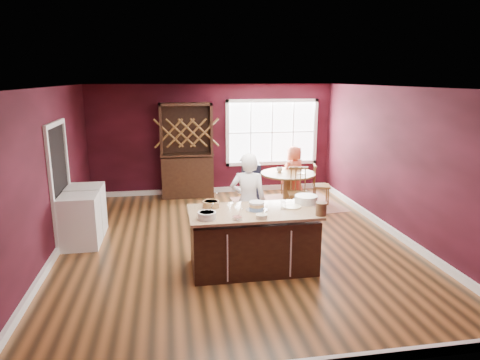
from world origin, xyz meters
The scene contains 27 objects.
room_shell centered at (0.00, 0.00, 1.35)m, with size 7.00×7.00×7.00m.
window centered at (1.50, 3.47, 1.50)m, with size 2.36×0.10×1.66m, color white, non-canonical shape.
doorway centered at (-2.97, 0.60, 1.02)m, with size 0.08×1.26×2.13m, color white, non-canonical shape.
kitchen_island centered at (0.11, -1.06, 0.44)m, with size 1.92×1.00×0.92m.
dining_table centered at (1.55, 2.10, 0.53)m, with size 1.24×1.24×0.75m.
baker centered at (0.19, -0.28, 0.83)m, with size 0.61×0.40×1.66m, color white.
layer_cake centered at (0.17, -1.04, 0.99)m, with size 0.32×0.32×0.13m, color silver, non-canonical shape.
bowl_blue centered at (-0.60, -1.32, 0.97)m, with size 0.26×0.26×0.10m, color silver.
bowl_yellow centered at (-0.49, -0.78, 0.97)m, with size 0.26×0.26×0.10m, color #996A4A.
bowl_pink centered at (-0.19, -1.44, 0.95)m, with size 0.14×0.14×0.05m, color silver.
bowl_olive centered at (0.16, -1.43, 0.95)m, with size 0.17×0.17×0.06m, color beige.
drinking_glass centered at (0.57, -1.08, 1.00)m, with size 0.08×0.08×0.16m, color white.
dinner_plate centered at (0.73, -0.98, 0.93)m, with size 0.29×0.29×0.02m, color beige.
white_tub centered at (1.01, -0.81, 0.98)m, with size 0.36×0.36×0.12m, color silver.
stoneware_crock centered at (1.03, -1.44, 1.02)m, with size 0.16×0.16×0.19m, color brown.
rug centered at (1.55, 2.10, 0.01)m, with size 2.31×1.79×0.01m, color brown.
chair_east centered at (2.34, 2.05, 0.47)m, with size 0.39×0.37×0.93m, color brown, non-canonical shape.
chair_south centered at (1.58, 1.34, 0.51)m, with size 0.43×0.41×1.02m, color #9B592C, non-canonical shape.
chair_north centered at (1.84, 2.86, 0.47)m, with size 0.39×0.37×0.94m, color #995A24, non-canonical shape.
seated_woman centered at (1.83, 2.56, 0.64)m, with size 0.63×0.41×1.28m, color #C35035.
high_chair centered at (0.76, 2.39, 0.49)m, with size 0.39×0.39×0.97m, color black, non-canonical shape.
toddler centered at (0.80, 2.45, 0.81)m, with size 0.18×0.14×0.26m, color #8CA5BF, non-canonical shape.
table_plate centered at (1.81, 1.96, 0.76)m, with size 0.18×0.18×0.01m, color beige.
table_cup centered at (1.38, 2.23, 0.80)m, with size 0.13×0.13×0.10m, color beige.
hutch centered at (-0.67, 3.22, 1.13)m, with size 1.24×0.52×2.27m, color black.
washer centered at (-2.64, 0.28, 0.46)m, with size 0.63×0.61×0.91m, color white.
dryer centered at (-2.64, 0.92, 0.46)m, with size 0.64×0.61×0.92m, color silver.
Camera 1 is at (-1.09, -7.02, 2.85)m, focal length 32.00 mm.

